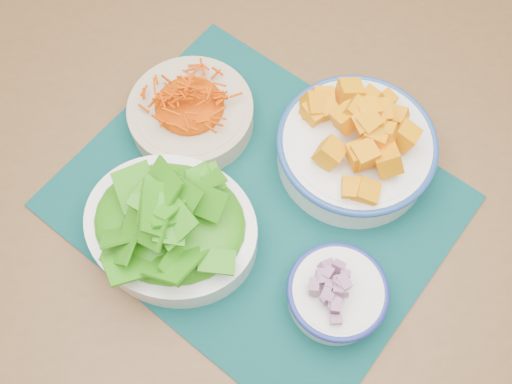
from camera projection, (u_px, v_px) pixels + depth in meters
ground at (174, 311)px, 1.53m from camera, size 4.00×4.00×0.00m
table at (272, 210)px, 0.94m from camera, size 1.58×1.34×0.75m
placemat at (256, 201)px, 0.85m from camera, size 0.66×0.61×0.00m
carrot_bowl at (191, 110)px, 0.87m from camera, size 0.21×0.21×0.07m
squash_bowl at (358, 142)px, 0.82m from camera, size 0.26×0.26×0.12m
lettuce_bowl at (169, 221)px, 0.77m from camera, size 0.27×0.24×0.12m
onion_bowl at (337, 292)px, 0.75m from camera, size 0.14×0.14×0.07m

